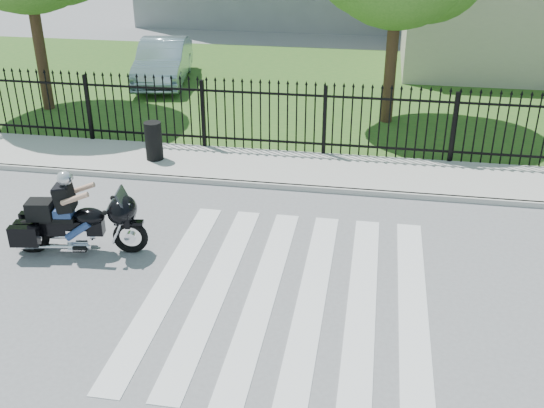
# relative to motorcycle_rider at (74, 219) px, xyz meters

# --- Properties ---
(ground) EXTENTS (120.00, 120.00, 0.00)m
(ground) POSITION_rel_motorcycle_rider_xyz_m (3.95, -0.72, -0.66)
(ground) COLOR slate
(ground) RESTS_ON ground
(crosswalk) EXTENTS (5.00, 5.50, 0.01)m
(crosswalk) POSITION_rel_motorcycle_rider_xyz_m (3.95, -0.72, -0.66)
(crosswalk) COLOR silver
(crosswalk) RESTS_ON ground
(sidewalk) EXTENTS (40.00, 2.00, 0.12)m
(sidewalk) POSITION_rel_motorcycle_rider_xyz_m (3.95, 4.28, -0.60)
(sidewalk) COLOR #ADAAA3
(sidewalk) RESTS_ON ground
(curb) EXTENTS (40.00, 0.12, 0.12)m
(curb) POSITION_rel_motorcycle_rider_xyz_m (3.95, 3.28, -0.60)
(curb) COLOR #ADAAA3
(curb) RESTS_ON ground
(grass_strip) EXTENTS (40.00, 12.00, 0.02)m
(grass_strip) POSITION_rel_motorcycle_rider_xyz_m (3.95, 11.28, -0.65)
(grass_strip) COLOR #2A581E
(grass_strip) RESTS_ON ground
(iron_fence) EXTENTS (26.00, 0.04, 1.80)m
(iron_fence) POSITION_rel_motorcycle_rider_xyz_m (3.95, 5.28, 0.24)
(iron_fence) COLOR black
(iron_fence) RESTS_ON ground
(motorcycle_rider) EXTENTS (2.44, 1.03, 1.62)m
(motorcycle_rider) POSITION_rel_motorcycle_rider_xyz_m (0.00, 0.00, 0.00)
(motorcycle_rider) COLOR black
(motorcycle_rider) RESTS_ON ground
(parked_car) EXTENTS (2.22, 4.51, 1.42)m
(parked_car) POSITION_rel_motorcycle_rider_xyz_m (-2.05, 11.14, 0.07)
(parked_car) COLOR #95AEBB
(parked_car) RESTS_ON grass_strip
(litter_bin) EXTENTS (0.42, 0.42, 0.92)m
(litter_bin) POSITION_rel_motorcycle_rider_xyz_m (0.01, 4.22, -0.09)
(litter_bin) COLOR black
(litter_bin) RESTS_ON sidewalk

